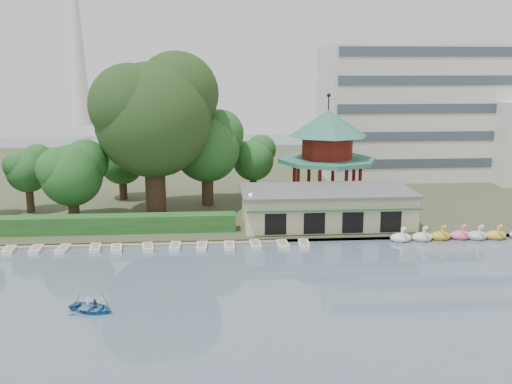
{
  "coord_description": "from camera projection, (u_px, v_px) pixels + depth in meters",
  "views": [
    {
      "loc": [
        -2.22,
        -37.67,
        17.26
      ],
      "look_at": [
        2.0,
        18.0,
        5.0
      ],
      "focal_mm": 40.0,
      "sensor_mm": 36.0,
      "label": 1
    }
  ],
  "objects": [
    {
      "name": "big_tree",
      "position": [
        154.0,
        112.0,
        64.74
      ],
      "size": [
        14.44,
        13.46,
        18.75
      ],
      "color": "#3A281C",
      "rests_on": "shore"
    },
    {
      "name": "dock",
      "position": [
        116.0,
        244.0,
        56.39
      ],
      "size": [
        34.0,
        1.6,
        0.24
      ],
      "primitive_type": "cube",
      "color": "gray",
      "rests_on": "ground"
    },
    {
      "name": "moored_rowboats",
      "position": [
        134.0,
        247.0,
        55.14
      ],
      "size": [
        34.81,
        2.77,
        0.36
      ],
      "color": "white",
      "rests_on": "ground"
    },
    {
      "name": "hedge",
      "position": [
        91.0,
        224.0,
        59.13
      ],
      "size": [
        30.0,
        2.0,
        1.8
      ],
      "primitive_type": "cube",
      "color": "#255D25",
      "rests_on": "shore"
    },
    {
      "name": "swan_boats",
      "position": [
        460.0,
        236.0,
        58.25
      ],
      "size": [
        14.79,
        2.16,
        1.92
      ],
      "color": "white",
      "rests_on": "ground"
    },
    {
      "name": "lamp_post",
      "position": [
        250.0,
        206.0,
        58.45
      ],
      "size": [
        0.36,
        0.36,
        4.28
      ],
      "color": "black",
      "rests_on": "shore"
    },
    {
      "name": "broadcast_tower",
      "position": [
        75.0,
        9.0,
        166.52
      ],
      "size": [
        8.0,
        8.0,
        96.0
      ],
      "color": "silver",
      "rests_on": "ground"
    },
    {
      "name": "pavilion",
      "position": [
        327.0,
        147.0,
        71.0
      ],
      "size": [
        12.4,
        12.4,
        13.5
      ],
      "color": "beige",
      "rests_on": "shore"
    },
    {
      "name": "office_building",
      "position": [
        437.0,
        117.0,
        88.6
      ],
      "size": [
        38.0,
        18.0,
        20.0
      ],
      "color": "silver",
      "rests_on": "shore"
    },
    {
      "name": "small_trees",
      "position": [
        136.0,
        158.0,
        68.5
      ],
      "size": [
        38.86,
        16.41,
        11.8
      ],
      "color": "#3A281C",
      "rests_on": "shore"
    },
    {
      "name": "embankment",
      "position": [
        237.0,
        241.0,
        57.37
      ],
      "size": [
        220.0,
        0.6,
        0.3
      ],
      "primitive_type": "cube",
      "color": "gray",
      "rests_on": "ground"
    },
    {
      "name": "ground_plane",
      "position": [
        247.0,
        315.0,
        40.55
      ],
      "size": [
        220.0,
        220.0,
        0.0
      ],
      "primitive_type": "plane",
      "color": "slate",
      "rests_on": "ground"
    },
    {
      "name": "rowboat_with_passengers",
      "position": [
        91.0,
        305.0,
        41.07
      ],
      "size": [
        5.64,
        4.93,
        2.01
      ],
      "color": "#2A6EAC",
      "rests_on": "ground"
    },
    {
      "name": "shore",
      "position": [
        228.0,
        176.0,
        91.15
      ],
      "size": [
        220.0,
        70.0,
        0.4
      ],
      "primitive_type": "cube",
      "color": "#424930",
      "rests_on": "ground"
    },
    {
      "name": "boathouse",
      "position": [
        326.0,
        207.0,
        62.18
      ],
      "size": [
        18.6,
        9.39,
        3.9
      ],
      "color": "beige",
      "rests_on": "shore"
    }
  ]
}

